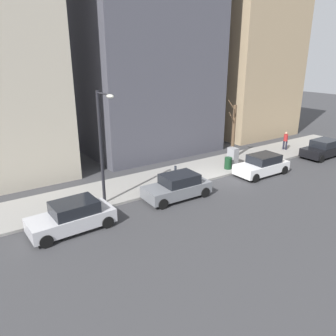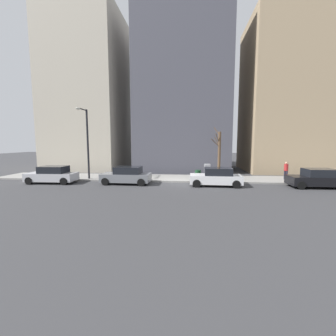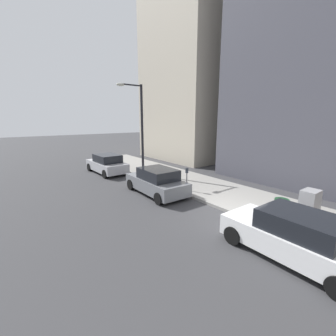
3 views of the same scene
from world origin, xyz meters
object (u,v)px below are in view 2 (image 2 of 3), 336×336
parked_car_black (317,179)px  parked_car_silver (52,175)px  office_tower_left (284,97)px  office_tower_right (88,93)px  parking_meter (141,171)px  parked_car_grey (127,176)px  trash_bin (198,175)px  utility_box (207,172)px  streetlamp (86,138)px  parked_car_white (216,177)px  bare_tree (219,154)px  pedestrian_near_meter (286,169)px  office_block_center (183,96)px

parked_car_black → parked_car_silver: size_ratio=0.99×
parked_car_black → office_tower_left: size_ratio=0.23×
office_tower_right → parking_meter: bearing=-136.2°
parked_car_grey → trash_bin: 6.51m
utility_box → office_tower_right: (8.86, 15.47, 9.40)m
streetlamp → parked_car_white: bearing=-97.0°
parked_car_grey → trash_bin: bearing=-71.2°
bare_tree → parking_meter: bearing=106.2°
bare_tree → pedestrian_near_meter: size_ratio=2.98×
office_tower_left → office_tower_right: 25.39m
utility_box → streetlamp: bearing=95.2°
parked_car_silver → trash_bin: size_ratio=4.73×
parked_car_white → pedestrian_near_meter: 7.45m
parking_meter → office_tower_left: bearing=-59.1°
trash_bin → parked_car_white: bearing=-145.3°
office_tower_left → office_tower_right: (0.08, 25.37, 1.07)m
parked_car_grey → parking_meter: 1.77m
bare_tree → office_tower_left: 13.26m
parked_car_black → parked_car_white: bearing=89.2°
trash_bin → office_block_center: bearing=10.0°
parked_car_silver → trash_bin: parked_car_silver is taller
bare_tree → streetlamp: bearing=100.5°
utility_box → streetlamp: streetlamp is taller
office_block_center → parked_car_white: bearing=-165.3°
parked_car_grey → office_block_center: (12.25, -4.39, 9.13)m
parking_meter → office_block_center: 14.37m
streetlamp → bare_tree: (2.31, -12.47, -1.50)m
streetlamp → parked_car_black: bearing=-94.1°
parked_car_grey → office_tower_right: size_ratio=0.21×
parked_car_silver → pedestrian_near_meter: 21.36m
parked_car_white → parked_car_silver: bearing=91.4°
parked_car_grey → bare_tree: 9.24m
parked_car_black → trash_bin: size_ratio=4.70×
bare_tree → office_block_center: (8.60, 3.91, 7.35)m
parking_meter → office_tower_left: size_ratio=0.07×
utility_box → pedestrian_near_meter: 7.36m
parked_car_grey → utility_box: size_ratio=2.97×
streetlamp → bare_tree: 12.77m
trash_bin → streetlamp: bearing=93.4°
parked_car_silver → office_tower_left: (11.36, -23.68, 8.45)m
streetlamp → bare_tree: streetlamp is taller
trash_bin → parked_car_silver: bearing=99.6°
streetlamp → office_tower_left: 23.87m
trash_bin → pedestrian_near_meter: size_ratio=0.54×
parked_car_black → parked_car_grey: size_ratio=1.00×
parked_car_black → utility_box: 8.84m
parked_car_white → parking_meter: size_ratio=3.13×
parked_car_black → utility_box: bearing=73.0°
pedestrian_near_meter → office_block_center: office_block_center is taller
parked_car_silver → parking_meter: parked_car_silver is taller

